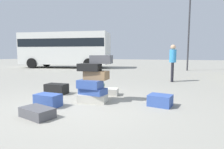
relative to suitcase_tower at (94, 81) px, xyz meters
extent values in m
plane|color=gray|center=(-0.16, -0.31, -0.54)|extent=(80.00, 80.00, 0.00)
cube|color=beige|center=(-0.02, -0.03, -0.44)|extent=(0.77, 0.53, 0.21)
cube|color=#334F99|center=(-0.01, -0.04, -0.25)|extent=(0.72, 0.49, 0.16)
cube|color=#334F99|center=(-0.06, -0.10, -0.06)|extent=(0.63, 0.40, 0.21)
cube|color=olive|center=(0.04, 0.08, 0.16)|extent=(0.61, 0.37, 0.22)
cube|color=black|center=(-0.12, 0.00, 0.36)|extent=(0.59, 0.38, 0.19)
cube|color=#4C4C51|center=(0.16, 0.13, 0.57)|extent=(0.58, 0.39, 0.21)
cube|color=black|center=(-1.56, 0.51, -0.39)|extent=(0.69, 0.41, 0.31)
cube|color=beige|center=(-0.06, 0.90, -0.44)|extent=(0.85, 0.53, 0.20)
cube|color=#334F99|center=(-0.84, -0.77, -0.39)|extent=(0.62, 0.39, 0.30)
cube|color=#334F99|center=(1.67, 0.23, -0.41)|extent=(0.60, 0.52, 0.27)
cube|color=#26594C|center=(-0.76, 1.58, -0.45)|extent=(0.76, 0.50, 0.19)
cube|color=#4C4C51|center=(-0.52, -1.48, -0.45)|extent=(0.77, 0.55, 0.19)
cylinder|color=black|center=(1.72, 4.66, -0.11)|extent=(0.12, 0.12, 0.88)
cylinder|color=black|center=(1.73, 4.44, -0.11)|extent=(0.12, 0.12, 0.88)
cylinder|color=#338CCC|center=(1.73, 4.55, 0.62)|extent=(0.30, 0.30, 0.58)
sphere|color=tan|center=(1.73, 4.55, 1.02)|extent=(0.22, 0.22, 0.22)
cube|color=silver|center=(-7.99, 10.35, 1.21)|extent=(8.36, 3.94, 2.80)
cube|color=black|center=(-7.99, 10.35, 1.70)|extent=(8.21, 3.93, 0.70)
cylinder|color=black|center=(-5.65, 12.06, -0.09)|extent=(0.93, 0.41, 0.90)
cylinder|color=black|center=(-5.19, 9.61, -0.09)|extent=(0.93, 0.41, 0.90)
cylinder|color=black|center=(-10.79, 11.10, -0.09)|extent=(0.93, 0.41, 0.90)
cylinder|color=black|center=(-10.33, 8.64, -0.09)|extent=(0.93, 0.41, 0.90)
cylinder|color=#333338|center=(2.51, 11.04, 2.61)|extent=(0.12, 0.12, 6.31)
camera|label=1|loc=(2.13, -4.31, 0.70)|focal=29.93mm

